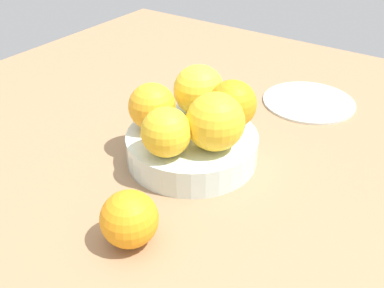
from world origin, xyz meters
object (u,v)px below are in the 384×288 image
at_px(orange_in_bowl_4, 232,104).
at_px(orange_loose_0, 129,219).
at_px(side_plate, 309,101).
at_px(orange_in_bowl_2, 199,90).
at_px(fruit_bowl, 192,147).
at_px(orange_in_bowl_1, 215,122).
at_px(orange_in_bowl_3, 169,133).
at_px(orange_in_bowl_0, 152,106).

relative_size(orange_in_bowl_4, orange_loose_0, 1.06).
bearing_deg(side_plate, orange_in_bowl_4, -100.94).
distance_m(orange_in_bowl_2, side_plate, 0.24).
xyz_separation_m(fruit_bowl, orange_in_bowl_1, (0.04, -0.01, 0.06)).
height_order(orange_in_bowl_3, orange_in_bowl_4, orange_in_bowl_4).
distance_m(orange_in_bowl_1, orange_in_bowl_2, 0.10).
bearing_deg(orange_in_bowl_0, orange_in_bowl_1, 3.30).
bearing_deg(orange_in_bowl_2, orange_in_bowl_0, -112.12).
relative_size(fruit_bowl, orange_loose_0, 2.85).
xyz_separation_m(orange_in_bowl_2, side_plate, (0.10, 0.20, -0.07)).
height_order(orange_in_bowl_2, orange_in_bowl_3, orange_in_bowl_2).
xyz_separation_m(orange_in_bowl_1, orange_in_bowl_3, (-0.04, -0.05, -0.01)).
bearing_deg(fruit_bowl, orange_in_bowl_1, -12.41).
height_order(fruit_bowl, orange_loose_0, orange_loose_0).
distance_m(orange_in_bowl_0, orange_in_bowl_3, 0.08).
relative_size(orange_in_bowl_0, orange_in_bowl_2, 0.89).
height_order(orange_in_bowl_2, orange_in_bowl_4, orange_in_bowl_2).
bearing_deg(orange_in_bowl_0, orange_in_bowl_2, 67.88).
distance_m(orange_in_bowl_0, orange_in_bowl_2, 0.08).
height_order(orange_in_bowl_1, side_plate, orange_in_bowl_1).
bearing_deg(orange_in_bowl_4, orange_in_bowl_3, -104.33).
distance_m(orange_in_bowl_3, orange_in_bowl_4, 0.11).
xyz_separation_m(orange_in_bowl_2, orange_in_bowl_3, (0.03, -0.12, -0.01)).
bearing_deg(orange_in_bowl_2, orange_loose_0, -74.59).
height_order(orange_in_bowl_0, orange_in_bowl_1, orange_in_bowl_1).
distance_m(orange_in_bowl_4, orange_loose_0, 0.23).
distance_m(orange_in_bowl_2, orange_in_bowl_4, 0.06).
relative_size(fruit_bowl, orange_in_bowl_3, 2.85).
bearing_deg(orange_in_bowl_3, orange_in_bowl_1, 51.65).
bearing_deg(orange_in_bowl_4, orange_in_bowl_0, -142.93).
relative_size(orange_in_bowl_0, side_plate, 0.42).
relative_size(orange_in_bowl_0, orange_in_bowl_1, 0.86).
height_order(fruit_bowl, orange_in_bowl_3, orange_in_bowl_3).
bearing_deg(orange_in_bowl_0, fruit_bowl, 14.90).
height_order(orange_in_bowl_4, side_plate, orange_in_bowl_4).
bearing_deg(side_plate, orange_loose_0, -94.77).
bearing_deg(orange_loose_0, orange_in_bowl_1, 87.81).
xyz_separation_m(orange_in_bowl_0, orange_in_bowl_4, (0.09, 0.07, 0.00)).
relative_size(fruit_bowl, orange_in_bowl_4, 2.70).
relative_size(orange_in_bowl_2, side_plate, 0.47).
xyz_separation_m(orange_in_bowl_2, orange_in_bowl_4, (0.06, -0.01, -0.00)).
height_order(fruit_bowl, orange_in_bowl_4, orange_in_bowl_4).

